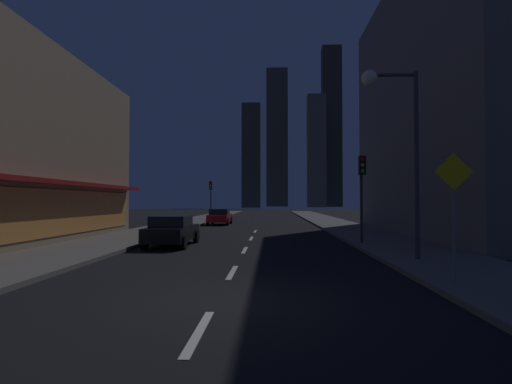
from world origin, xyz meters
name	(u,v)px	position (x,y,z in m)	size (l,w,h in m)	color
ground_plane	(261,222)	(0.00, 32.00, -0.05)	(78.00, 136.00, 0.10)	black
sidewalk_right	(327,221)	(7.00, 32.00, 0.07)	(4.00, 76.00, 0.15)	#605E59
sidewalk_left	(195,221)	(-7.00, 32.00, 0.07)	(4.00, 76.00, 0.15)	#605E59
lane_marking_center	(245,250)	(0.00, 8.40, 0.01)	(0.16, 23.00, 0.01)	silver
building_apartment_right	(485,103)	(14.50, 16.00, 8.29)	(11.00, 20.00, 16.58)	slate
skyscraper_distant_tall	(251,156)	(-5.87, 122.47, 17.72)	(6.34, 7.27, 35.43)	#403C30
skyscraper_distant_mid	(277,138)	(3.35, 153.25, 29.08)	(8.97, 6.94, 58.17)	#474435
skyscraper_distant_short	(316,151)	(17.49, 131.54, 20.57)	(6.53, 5.03, 41.14)	brown
skyscraper_distant_slender	(332,127)	(24.84, 142.95, 31.75)	(7.54, 5.38, 63.50)	#353227
car_parked_near	(172,230)	(-3.60, 9.89, 0.74)	(1.98, 4.24, 1.45)	black
car_parked_far	(220,217)	(-3.60, 26.54, 0.74)	(1.98, 4.24, 1.45)	#B21919
fire_hydrant_far_left	(186,222)	(-5.90, 23.00, 0.45)	(0.42, 0.30, 0.65)	#B2B2B2
traffic_light_near_right	(362,179)	(5.50, 10.19, 3.19)	(0.32, 0.48, 4.20)	#2D2D2D
traffic_light_far_left	(211,192)	(-5.50, 33.09, 3.19)	(0.32, 0.48, 4.20)	#2D2D2D
street_lamp_right	(392,117)	(5.38, 5.16, 5.07)	(1.96, 0.56, 6.58)	#38383D
pedestrian_crossing_sign	(454,206)	(5.60, 1.21, 2.02)	(0.91, 0.08, 3.15)	slate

